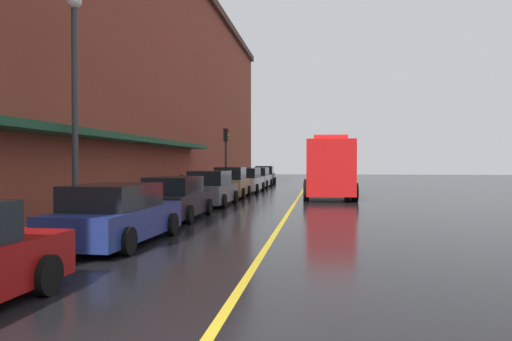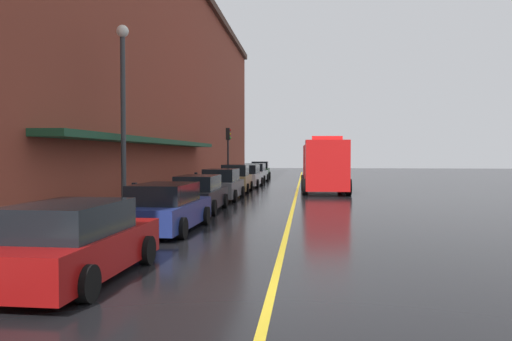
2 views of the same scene
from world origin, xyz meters
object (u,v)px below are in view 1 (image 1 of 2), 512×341
parked_car_2 (176,199)px  parked_car_1 (117,215)px  fire_truck (328,169)px  parked_car_4 (231,183)px  traffic_light_near (226,147)px  parking_meter_2 (85,198)px  parked_car_7 (265,176)px  parking_meter_1 (182,184)px  parked_car_6 (257,178)px  parked_car_5 (247,181)px  street_lamp_left (75,85)px  parked_car_3 (211,189)px  parking_meter_0 (217,178)px

parked_car_2 → parked_car_1: bearing=-178.7°
fire_truck → parked_car_4: bearing=-85.8°
traffic_light_near → parked_car_4: bearing=-75.9°
parking_meter_2 → traffic_light_near: 20.79m
parked_car_4 → parked_car_7: parked_car_4 is taller
parked_car_1 → parking_meter_2: (-1.48, 1.25, 0.33)m
fire_truck → parking_meter_1: 9.47m
parked_car_1 → parked_car_6: parked_car_6 is taller
parked_car_5 → fire_truck: fire_truck is taller
parked_car_2 → street_lamp_left: size_ratio=0.69×
parked_car_4 → fire_truck: 5.82m
traffic_light_near → parked_car_6: bearing=78.9°
parked_car_2 → parked_car_3: bearing=-0.4°
parking_meter_2 → parked_car_4: bearing=84.9°
parked_car_2 → parking_meter_2: bearing=162.9°
parked_car_1 → parking_meter_0: bearing=6.1°
fire_truck → traffic_light_near: bearing=-125.0°
parking_meter_2 → street_lamp_left: bearing=135.9°
parked_car_6 → parking_meter_1: 17.79m
parked_car_1 → parked_car_2: bearing=3.1°
parked_car_4 → parking_meter_0: 2.85m
parking_meter_0 → street_lamp_left: (-0.60, -17.34, 3.34)m
parked_car_5 → parking_meter_0: (-1.47, -3.11, 0.27)m
fire_truck → street_lamp_left: bearing=-28.0°
parked_car_4 → parked_car_5: bearing=-2.2°
parked_car_3 → parked_car_5: (0.09, 10.97, -0.00)m
parked_car_3 → parked_car_5: 10.97m
parking_meter_0 → traffic_light_near: (0.06, 2.76, 2.10)m
parked_car_3 → parked_car_7: size_ratio=1.01×
parked_car_3 → parked_car_4: bearing=0.9°
parking_meter_0 → traffic_light_near: size_ratio=0.31×
parked_car_2 → parking_meter_0: bearing=5.6°
parking_meter_1 → street_lamp_left: size_ratio=0.19×
parked_car_3 → parking_meter_0: 7.98m
parked_car_6 → traffic_light_near: size_ratio=1.11×
parked_car_4 → parked_car_2: bearing=178.5°
parked_car_6 → traffic_light_near: bearing=169.9°
parked_car_6 → traffic_light_near: 7.37m
parked_car_3 → parked_car_6: (0.02, 17.46, -0.01)m
parking_meter_0 → parked_car_5: bearing=64.7°
parking_meter_1 → street_lamp_left: bearing=-93.7°
parking_meter_0 → parking_meter_2: 17.92m
parked_car_4 → parking_meter_2: parked_car_4 is taller
parked_car_1 → parked_car_2: parked_car_2 is taller
parked_car_4 → parked_car_6: 12.09m
parked_car_1 → parked_car_3: (-0.10, 11.32, 0.06)m
parked_car_7 → fire_truck: 18.64m
parking_meter_1 → parked_car_4: bearing=76.2°
fire_truck → street_lamp_left: (-7.71, -15.43, 2.71)m
parked_car_6 → parked_car_4: bearing=-179.1°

